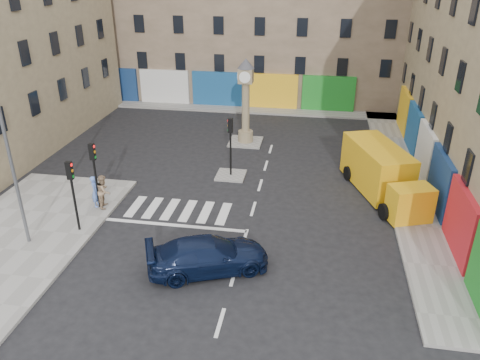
% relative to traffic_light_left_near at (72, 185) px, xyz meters
% --- Properties ---
extents(ground, '(120.00, 120.00, 0.00)m').
position_rel_traffic_light_left_near_xyz_m(ground, '(8.30, -0.20, -2.62)').
color(ground, black).
rests_on(ground, ground).
extents(sidewalk_left, '(7.00, 16.00, 0.15)m').
position_rel_traffic_light_left_near_xyz_m(sidewalk_left, '(-2.70, -2.20, -2.55)').
color(sidewalk_left, gray).
rests_on(sidewalk_left, ground).
extents(sidewalk_right, '(2.60, 30.00, 0.15)m').
position_rel_traffic_light_left_near_xyz_m(sidewalk_right, '(17.00, 9.80, -2.55)').
color(sidewalk_right, gray).
rests_on(sidewalk_right, ground).
extents(sidewalk_far, '(32.00, 2.40, 0.15)m').
position_rel_traffic_light_left_near_xyz_m(sidewalk_far, '(4.30, 22.00, -2.55)').
color(sidewalk_far, gray).
rests_on(sidewalk_far, ground).
extents(island_near, '(1.80, 1.80, 0.12)m').
position_rel_traffic_light_left_near_xyz_m(island_near, '(6.30, 7.80, -2.56)').
color(island_near, gray).
rests_on(island_near, ground).
extents(island_far, '(2.40, 2.40, 0.12)m').
position_rel_traffic_light_left_near_xyz_m(island_far, '(6.30, 13.80, -2.56)').
color(island_far, gray).
rests_on(island_far, ground).
extents(building_far, '(32.00, 10.00, 17.00)m').
position_rel_traffic_light_left_near_xyz_m(building_far, '(4.30, 27.80, 5.88)').
color(building_far, '#88715A').
rests_on(building_far, ground).
extents(building_left, '(8.00, 20.00, 15.00)m').
position_rel_traffic_light_left_near_xyz_m(building_left, '(-10.70, 11.80, 4.88)').
color(building_left, '#948361').
rests_on(building_left, ground).
extents(traffic_light_left_near, '(0.28, 0.22, 3.70)m').
position_rel_traffic_light_left_near_xyz_m(traffic_light_left_near, '(0.00, 0.00, 0.00)').
color(traffic_light_left_near, black).
rests_on(traffic_light_left_near, sidewalk_left).
extents(traffic_light_left_far, '(0.28, 0.22, 3.70)m').
position_rel_traffic_light_left_near_xyz_m(traffic_light_left_far, '(0.00, 2.40, 0.00)').
color(traffic_light_left_far, black).
rests_on(traffic_light_left_far, sidewalk_left).
extents(traffic_light_island, '(0.28, 0.22, 3.70)m').
position_rel_traffic_light_left_near_xyz_m(traffic_light_island, '(6.30, 7.80, -0.03)').
color(traffic_light_island, black).
rests_on(traffic_light_island, island_near).
extents(lamp_post, '(0.50, 0.25, 8.30)m').
position_rel_traffic_light_left_near_xyz_m(lamp_post, '(-1.90, -1.40, 2.17)').
color(lamp_post, '#595B60').
rests_on(lamp_post, sidewalk_left).
extents(clock_pillar, '(1.20, 1.20, 6.10)m').
position_rel_traffic_light_left_near_xyz_m(clock_pillar, '(6.30, 13.80, 0.93)').
color(clock_pillar, '#948361').
rests_on(clock_pillar, island_far).
extents(navy_sedan, '(5.72, 4.02, 1.54)m').
position_rel_traffic_light_left_near_xyz_m(navy_sedan, '(7.12, -2.01, -1.85)').
color(navy_sedan, black).
rests_on(navy_sedan, ground).
extents(yellow_van, '(4.55, 7.69, 2.69)m').
position_rel_traffic_light_left_near_xyz_m(yellow_van, '(15.33, 6.89, -1.29)').
color(yellow_van, '#EBAB13').
rests_on(yellow_van, ground).
extents(pedestrian_blue, '(0.50, 0.70, 1.78)m').
position_rel_traffic_light_left_near_xyz_m(pedestrian_blue, '(-0.19, 2.49, -1.58)').
color(pedestrian_blue, '#5A7DCD').
rests_on(pedestrian_blue, sidewalk_left).
extents(pedestrian_tan, '(0.87, 1.03, 1.87)m').
position_rel_traffic_light_left_near_xyz_m(pedestrian_tan, '(0.30, 2.49, -1.54)').
color(pedestrian_tan, '#977A5D').
rests_on(pedestrian_tan, sidewalk_left).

